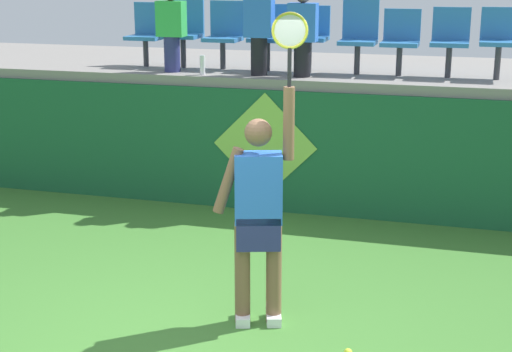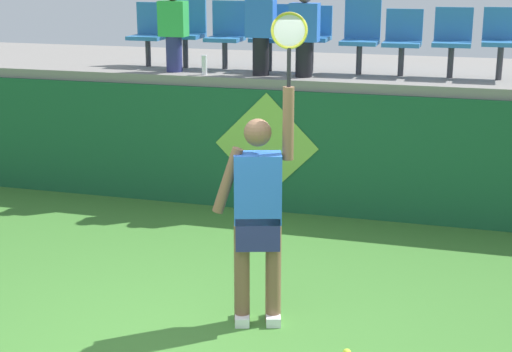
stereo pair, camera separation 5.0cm
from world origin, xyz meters
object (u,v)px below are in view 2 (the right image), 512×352
(stadium_chair_4, at_px, (312,34))
(stadium_chair_6, at_px, (403,38))
(stadium_chair_0, at_px, (150,31))
(stadium_chair_5, at_px, (361,34))
(stadium_chair_7, at_px, (452,38))
(spectator_1, at_px, (304,31))
(tennis_player, at_px, (258,211))
(water_bottle, at_px, (204,65))
(stadium_chair_1, at_px, (187,28))
(stadium_chair_3, at_px, (271,33))
(stadium_chair_8, at_px, (502,38))
(spectator_2, at_px, (261,24))
(stadium_chair_2, at_px, (227,32))
(spectator_0, at_px, (173,26))

(stadium_chair_4, distance_m, stadium_chair_6, 1.10)
(stadium_chair_0, bearing_deg, stadium_chair_5, 0.13)
(stadium_chair_7, distance_m, spectator_1, 1.74)
(tennis_player, height_order, stadium_chair_6, tennis_player)
(water_bottle, distance_m, stadium_chair_7, 2.96)
(stadium_chair_1, height_order, stadium_chair_3, stadium_chair_1)
(stadium_chair_6, height_order, stadium_chair_8, stadium_chair_8)
(spectator_1, bearing_deg, water_bottle, -172.11)
(water_bottle, relative_size, stadium_chair_6, 0.30)
(stadium_chair_6, bearing_deg, spectator_2, -164.01)
(water_bottle, xyz_separation_m, stadium_chair_0, (-0.98, 0.63, 0.33))
(tennis_player, bearing_deg, stadium_chair_0, 124.25)
(water_bottle, bearing_deg, stadium_chair_0, 147.31)
(stadium_chair_8, relative_size, spectator_2, 0.71)
(tennis_player, bearing_deg, spectator_2, 105.47)
(stadium_chair_2, xyz_separation_m, stadium_chair_5, (1.71, 0.00, 0.02))
(stadium_chair_3, height_order, stadium_chair_4, stadium_chair_3)
(stadium_chair_7, xyz_separation_m, spectator_0, (-3.33, -0.46, 0.11))
(stadium_chair_7, relative_size, spectator_0, 0.76)
(tennis_player, xyz_separation_m, stadium_chair_4, (-0.38, 3.74, 1.08))
(stadium_chair_3, bearing_deg, water_bottle, -136.87)
(stadium_chair_1, xyz_separation_m, spectator_1, (1.65, -0.47, 0.04))
(stadium_chair_1, relative_size, stadium_chair_3, 1.11)
(tennis_player, bearing_deg, stadium_chair_3, 103.60)
(tennis_player, distance_m, stadium_chair_6, 3.96)
(stadium_chair_8, bearing_deg, spectator_1, -168.45)
(stadium_chair_7, distance_m, spectator_0, 3.36)
(stadium_chair_6, bearing_deg, tennis_player, -100.96)
(stadium_chair_1, bearing_deg, stadium_chair_4, -0.43)
(tennis_player, height_order, stadium_chair_0, tennis_player)
(stadium_chair_5, distance_m, spectator_2, 1.23)
(stadium_chair_1, bearing_deg, spectator_0, -90.00)
(stadium_chair_6, bearing_deg, stadium_chair_2, 179.80)
(stadium_chair_3, distance_m, stadium_chair_8, 2.76)
(stadium_chair_4, xyz_separation_m, spectator_0, (-1.65, -0.46, 0.10))
(stadium_chair_3, relative_size, stadium_chair_5, 0.92)
(tennis_player, height_order, stadium_chair_1, tennis_player)
(stadium_chair_6, distance_m, spectator_0, 2.80)
(stadium_chair_2, xyz_separation_m, stadium_chair_8, (3.35, -0.01, 0.01))
(stadium_chair_4, height_order, stadium_chair_6, stadium_chair_4)
(stadium_chair_3, bearing_deg, stadium_chair_2, 179.49)
(stadium_chair_8, height_order, spectator_2, spectator_2)
(spectator_1, bearing_deg, stadium_chair_5, 38.04)
(spectator_2, bearing_deg, stadium_chair_5, 23.01)
(stadium_chair_8, bearing_deg, stadium_chair_5, 179.57)
(tennis_player, bearing_deg, stadium_chair_5, 86.63)
(water_bottle, height_order, stadium_chair_3, stadium_chair_3)
(stadium_chair_7, xyz_separation_m, spectator_2, (-2.21, -0.47, 0.15))
(stadium_chair_3, bearing_deg, stadium_chair_0, 179.92)
(spectator_2, bearing_deg, stadium_chair_6, 15.99)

